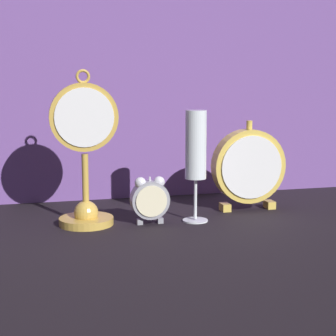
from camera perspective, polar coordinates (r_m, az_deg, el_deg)
ground_plane at (r=1.18m, az=0.96°, el=-6.11°), size 4.00×4.00×0.00m
fabric_backdrop_drape at (r=1.46m, az=-2.44°, el=11.52°), size 1.36×0.01×0.74m
pocket_watch_on_stand at (r=1.20m, az=-8.43°, el=0.42°), size 0.14×0.12×0.33m
alarm_clock_twin_bell at (r=1.20m, az=-1.84°, el=-3.07°), size 0.08×0.03×0.10m
mantel_clock_silver at (r=1.34m, az=8.19°, el=0.13°), size 0.17×0.04×0.21m
champagne_flute at (r=1.21m, az=2.84°, el=1.66°), size 0.06×0.06×0.24m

